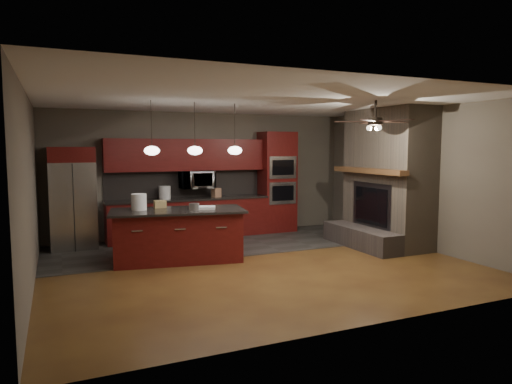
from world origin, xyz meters
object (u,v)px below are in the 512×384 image
paint_can (194,207)px  counter_box (216,193)px  paint_tray (203,208)px  oven_tower (277,182)px  kitchen_island (178,235)px  refrigerator (73,198)px  white_bucket (139,202)px  cardboard_box (160,204)px  counter_bucket (165,193)px  microwave (197,180)px

paint_can → counter_box: 2.31m
paint_tray → counter_box: (0.91, 1.93, 0.06)m
oven_tower → kitchen_island: size_ratio=0.96×
paint_can → refrigerator: bearing=133.6°
white_bucket → cardboard_box: (0.40, 0.16, -0.08)m
oven_tower → counter_bucket: size_ratio=8.33×
refrigerator → paint_can: size_ratio=11.21×
counter_box → counter_bucket: bearing=155.7°
oven_tower → cardboard_box: 3.49m
cardboard_box → counter_bucket: (0.42, 1.52, 0.06)m
paint_tray → counter_box: 2.13m
kitchen_island → paint_tray: 0.65m
paint_can → counter_box: bearing=61.5°
paint_tray → paint_can: bearing=-131.8°
oven_tower → cardboard_box: (-3.13, -1.52, -0.21)m
microwave → paint_can: 2.26m
paint_tray → cardboard_box: cardboard_box is taller
oven_tower → white_bucket: bearing=-154.6°
refrigerator → counter_box: bearing=0.6°
counter_box → white_bucket: bearing=-162.3°
paint_tray → cardboard_box: (-0.67, 0.45, 0.04)m
oven_tower → kitchen_island: bearing=-146.9°
paint_can → oven_tower: bearing=38.0°
refrigerator → counter_box: refrigerator is taller
microwave → counter_bucket: (-0.73, -0.05, -0.26)m
white_bucket → counter_bucket: size_ratio=1.00×
paint_can → counter_box: counter_box is taller
paint_can → counter_bucket: bearing=91.6°
cardboard_box → counter_bucket: 1.58m
refrigerator → paint_can: (1.91, -2.00, -0.03)m
oven_tower → white_bucket: oven_tower is taller
paint_can → cardboard_box: size_ratio=0.87×
kitchen_island → cardboard_box: 0.68m
oven_tower → paint_can: bearing=-142.0°
kitchen_island → paint_tray: bearing=-1.3°
refrigerator → white_bucket: 1.90m
kitchen_island → paint_tray: size_ratio=5.62×
oven_tower → refrigerator: (-4.56, -0.07, -0.18)m
microwave → refrigerator: (-2.58, -0.13, -0.29)m
counter_bucket → paint_tray: bearing=-82.9°
kitchen_island → paint_can: paint_can is taller
cardboard_box → counter_box: 2.16m
counter_bucket → counter_box: 1.16m
kitchen_island → paint_can: size_ratio=13.70×
counter_bucket → counter_box: counter_bucket is taller
counter_bucket → microwave: bearing=3.9°
microwave → paint_tray: (-0.49, -2.03, -0.36)m
refrigerator → cardboard_box: (1.43, -1.44, -0.03)m
kitchen_island → counter_box: (1.35, 1.84, 0.54)m
kitchen_island → refrigerator: bearing=142.4°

